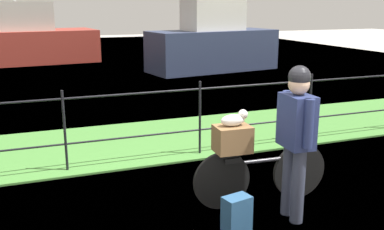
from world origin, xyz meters
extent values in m
cube|color=#478438|center=(0.00, 3.18, 0.01)|extent=(27.00, 2.40, 0.03)
plane|color=#426684|center=(0.00, 12.75, 0.00)|extent=(30.00, 30.00, 0.00)
cylinder|color=black|center=(-1.00, 2.22, 0.58)|extent=(0.04, 0.04, 1.16)
cylinder|color=black|center=(1.00, 2.22, 0.58)|extent=(0.04, 0.04, 1.16)
cylinder|color=black|center=(3.00, 2.22, 0.58)|extent=(0.04, 0.04, 1.16)
cylinder|color=black|center=(0.00, 2.22, 0.41)|extent=(18.00, 0.03, 0.03)
cylinder|color=black|center=(0.00, 2.22, 1.05)|extent=(18.00, 0.03, 0.03)
cylinder|color=black|center=(1.54, 0.36, 0.34)|extent=(0.68, 0.08, 0.67)
cylinder|color=black|center=(0.54, 0.41, 0.34)|extent=(0.68, 0.08, 0.67)
cylinder|color=#2D2D33|center=(1.04, 0.38, 0.52)|extent=(0.78, 0.09, 0.04)
cube|color=black|center=(0.66, 0.40, 0.57)|extent=(0.20, 0.10, 0.06)
cube|color=slate|center=(0.66, 0.40, 0.67)|extent=(0.37, 0.18, 0.02)
cube|color=brown|center=(0.66, 0.40, 0.82)|extent=(0.41, 0.32, 0.30)
ellipsoid|color=silver|center=(0.66, 0.40, 1.04)|extent=(0.29, 0.15, 0.13)
sphere|color=silver|center=(0.78, 0.40, 1.10)|extent=(0.11, 0.11, 0.11)
cylinder|color=#383D51|center=(1.17, 0.03, 0.41)|extent=(0.14, 0.14, 0.82)
cylinder|color=#383D51|center=(1.16, -0.17, 0.41)|extent=(0.14, 0.14, 0.82)
cube|color=navy|center=(1.16, -0.07, 1.10)|extent=(0.28, 0.41, 0.56)
cylinder|color=navy|center=(1.17, 0.15, 1.13)|extent=(0.10, 0.10, 0.50)
cylinder|color=navy|center=(1.15, -0.29, 1.13)|extent=(0.10, 0.10, 0.50)
sphere|color=tan|center=(1.16, -0.07, 1.49)|extent=(0.22, 0.22, 0.22)
sphere|color=black|center=(1.16, -0.07, 1.57)|extent=(0.23, 0.23, 0.23)
cube|color=#28517A|center=(0.44, -0.16, 0.20)|extent=(0.31, 0.23, 0.40)
cube|color=#9E3328|center=(-1.56, 14.99, 0.64)|extent=(6.15, 2.99, 1.28)
cube|color=#B7B2A8|center=(-1.56, 14.99, 1.84)|extent=(2.77, 1.93, 1.11)
cube|color=#2D3856|center=(4.81, 10.45, 0.70)|extent=(4.76, 2.37, 1.40)
cube|color=silver|center=(4.81, 10.45, 2.10)|extent=(2.16, 1.47, 1.41)
camera|label=1|loc=(-1.45, -3.83, 2.28)|focal=41.28mm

